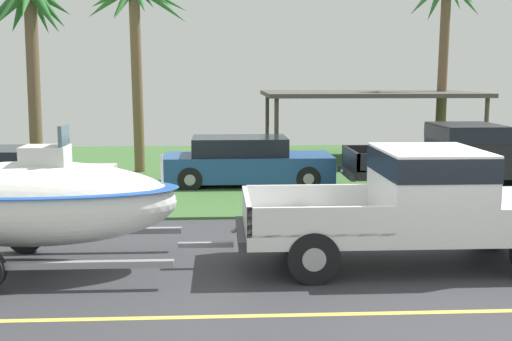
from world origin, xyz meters
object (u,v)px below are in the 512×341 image
object	(u,v)px
parked_sedan_near	(13,178)
palm_tree_near_left	(135,17)
boat_on_trailer	(32,202)
palm_tree_near_right	(28,24)
parked_pickup_background	(465,155)
parked_sedan_far	(246,162)
carport_awning	(369,95)
pickup_truck_towing	(426,201)
palm_tree_mid	(443,13)

from	to	relation	value
parked_sedan_near	palm_tree_near_left	size ratio (longest dim) A/B	0.75
boat_on_trailer	palm_tree_near_right	distance (m)	8.61
parked_pickup_background	parked_sedan_far	bearing A→B (deg)	165.33
boat_on_trailer	parked_sedan_near	size ratio (longest dim) A/B	1.27
carport_awning	palm_tree_near_right	distance (m)	11.62
parked_pickup_background	parked_sedan_far	xyz separation A→B (m)	(-5.66, 1.48, -0.35)
pickup_truck_towing	palm_tree_near_left	xyz separation A→B (m)	(-5.90, 10.13, 3.76)
pickup_truck_towing	palm_tree_mid	xyz separation A→B (m)	(4.46, 12.81, 4.14)
boat_on_trailer	parked_sedan_near	world-z (taller)	boat_on_trailer
parked_sedan_far	boat_on_trailer	bearing A→B (deg)	-115.58
parked_sedan_far	palm_tree_mid	bearing A→B (deg)	35.18
palm_tree_near_left	palm_tree_near_right	distance (m)	3.54
parked_sedan_near	palm_tree_near_left	xyz separation A→B (m)	(2.41, 4.77, 4.15)
pickup_truck_towing	palm_tree_near_left	bearing A→B (deg)	120.23
carport_awning	palm_tree_near_left	xyz separation A→B (m)	(-7.78, -2.51, 2.46)
boat_on_trailer	parked_pickup_background	xyz separation A→B (m)	(9.39, 6.31, -0.10)
parked_sedan_far	palm_tree_near_left	size ratio (longest dim) A/B	0.77
carport_awning	palm_tree_near_right	size ratio (longest dim) A/B	1.30
parked_sedan_far	carport_awning	size ratio (longest dim) A/B	0.63
boat_on_trailer	palm_tree_mid	distance (m)	17.28
boat_on_trailer	parked_pickup_background	world-z (taller)	boat_on_trailer
pickup_truck_towing	palm_tree_near_left	world-z (taller)	palm_tree_near_left
pickup_truck_towing	parked_sedan_near	size ratio (longest dim) A/B	1.22
pickup_truck_towing	parked_pickup_background	size ratio (longest dim) A/B	0.98
boat_on_trailer	parked_sedan_near	distance (m)	5.71
carport_awning	palm_tree_near_left	bearing A→B (deg)	-162.10
parked_pickup_background	palm_tree_near_right	distance (m)	12.01
boat_on_trailer	parked_sedan_far	world-z (taller)	boat_on_trailer
parked_pickup_background	palm_tree_mid	bearing A→B (deg)	77.38
palm_tree_near_left	parked_pickup_background	bearing A→B (deg)	-23.22
palm_tree_mid	palm_tree_near_right	bearing A→B (deg)	-158.29
parked_sedan_far	carport_awning	world-z (taller)	carport_awning
palm_tree_near_right	parked_pickup_background	bearing A→B (deg)	-6.82
boat_on_trailer	carport_awning	size ratio (longest dim) A/B	0.78
boat_on_trailer	carport_awning	distance (m)	15.15
boat_on_trailer	palm_tree_mid	size ratio (longest dim) A/B	0.86
pickup_truck_towing	palm_tree_mid	world-z (taller)	palm_tree_mid
parked_sedan_far	palm_tree_mid	xyz separation A→B (m)	(7.12, 5.02, 4.53)
palm_tree_near_right	palm_tree_mid	world-z (taller)	palm_tree_mid
parked_sedan_far	palm_tree_near_left	xyz separation A→B (m)	(-3.25, 2.34, 4.15)
parked_pickup_background	parked_sedan_near	world-z (taller)	parked_pickup_background
pickup_truck_towing	parked_sedan_far	xyz separation A→B (m)	(-2.65, 7.79, -0.39)
pickup_truck_towing	carport_awning	world-z (taller)	carport_awning
carport_awning	parked_pickup_background	bearing A→B (deg)	-79.85
parked_sedan_near	parked_pickup_background	bearing A→B (deg)	4.79
carport_awning	boat_on_trailer	bearing A→B (deg)	-123.15
parked_sedan_far	palm_tree_near_right	bearing A→B (deg)	-178.87
pickup_truck_towing	palm_tree_near_left	distance (m)	12.31
palm_tree_near_right	parked_sedan_near	bearing A→B (deg)	-87.06
pickup_truck_towing	boat_on_trailer	xyz separation A→B (m)	(-6.38, -0.00, 0.05)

